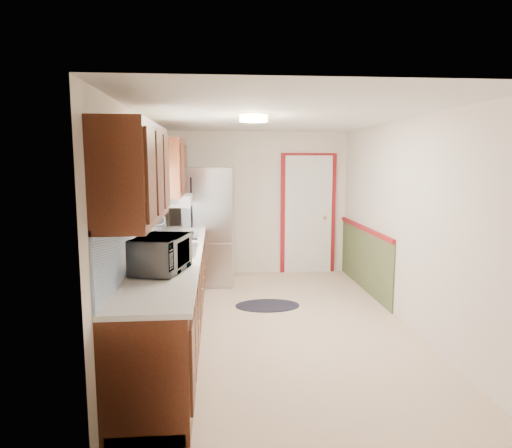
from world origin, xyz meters
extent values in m
cube|color=beige|center=(0.00, 0.00, 0.00)|extent=(3.20, 5.20, 0.12)
cube|color=white|center=(0.00, 0.00, 2.40)|extent=(3.20, 5.20, 0.12)
cube|color=#F0E3D0|center=(0.00, 2.50, 1.20)|extent=(3.20, 0.10, 2.40)
cube|color=#F0E3D0|center=(0.00, -2.50, 1.20)|extent=(3.20, 0.10, 2.40)
cube|color=#F0E3D0|center=(-1.50, 0.00, 1.20)|extent=(0.10, 5.20, 2.40)
cube|color=#F0E3D0|center=(1.50, 0.00, 1.20)|extent=(0.10, 5.20, 2.40)
cube|color=#3D1A0E|center=(-1.20, -0.30, 0.45)|extent=(0.60, 4.00, 0.90)
cube|color=silver|center=(-1.19, -0.30, 0.92)|extent=(0.63, 4.00, 0.04)
cube|color=#5486CD|center=(-1.49, -0.30, 1.22)|extent=(0.02, 4.00, 0.55)
cube|color=#3D1A0E|center=(-1.32, -1.60, 1.83)|extent=(0.35, 1.40, 0.75)
cube|color=#3D1A0E|center=(-1.32, 1.10, 1.83)|extent=(0.35, 1.20, 0.75)
cube|color=white|center=(-1.49, -0.20, 1.62)|extent=(0.02, 1.00, 0.90)
cube|color=orange|center=(-1.44, -0.20, 1.97)|extent=(0.05, 1.12, 0.24)
cube|color=#B7B7BC|center=(-1.19, -0.20, 0.95)|extent=(0.52, 0.82, 0.02)
cube|color=white|center=(-1.27, 1.15, 1.38)|extent=(0.45, 0.60, 0.15)
cube|color=maroon|center=(0.85, 2.47, 1.00)|extent=(0.94, 0.05, 2.08)
cube|color=white|center=(0.85, 2.44, 1.00)|extent=(0.80, 0.04, 2.00)
cube|color=#46522E|center=(1.49, 1.35, 0.45)|extent=(0.02, 2.30, 0.90)
cube|color=maroon|center=(1.48, 1.35, 0.92)|extent=(0.04, 2.30, 0.06)
cylinder|color=#FFD88C|center=(-0.30, -0.20, 2.36)|extent=(0.30, 0.30, 0.06)
imported|color=white|center=(-1.20, -1.15, 1.13)|extent=(0.45, 0.64, 0.39)
cube|color=#B7B7BC|center=(-0.82, 1.92, 0.91)|extent=(0.81, 0.76, 1.81)
cylinder|color=black|center=(-1.07, 1.52, 0.82)|extent=(0.02, 0.02, 1.27)
ellipsoid|color=black|center=(-0.05, 0.65, 0.01)|extent=(0.86, 0.56, 0.01)
cube|color=black|center=(-1.19, 0.75, 0.95)|extent=(0.49, 0.58, 0.02)
camera|label=1|loc=(-0.70, -5.16, 1.92)|focal=32.00mm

